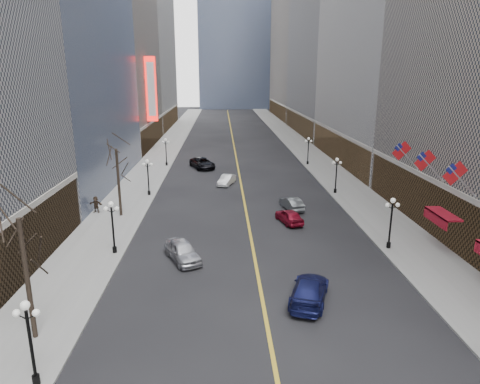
{
  "coord_description": "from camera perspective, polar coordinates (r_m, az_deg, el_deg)",
  "views": [
    {
      "loc": [
        -2.64,
        -4.03,
        14.74
      ],
      "look_at": [
        -1.73,
        17.0,
        8.93
      ],
      "focal_mm": 32.0,
      "sensor_mm": 36.0,
      "label": 1
    }
  ],
  "objects": [
    {
      "name": "streetlamp_east_2",
      "position": [
        55.28,
        12.73,
        2.67
      ],
      "size": [
        1.26,
        0.44,
        4.52
      ],
      "color": "black",
      "rests_on": "sidewalk_east"
    },
    {
      "name": "lane_line",
      "position": [
        85.35,
        -0.68,
        5.48
      ],
      "size": [
        0.25,
        200.0,
        0.02
      ],
      "primitive_type": "cube",
      "color": "gold",
      "rests_on": "ground"
    },
    {
      "name": "flag_3",
      "position": [
        36.61,
        26.96,
        1.98
      ],
      "size": [
        2.87,
        0.12,
        2.87
      ],
      "color": "#B2B2B7",
      "rests_on": "ground"
    },
    {
      "name": "car_sb_near",
      "position": [
        29.68,
        9.24,
        -12.82
      ],
      "size": [
        3.89,
        5.93,
        1.6
      ],
      "primitive_type": "imported",
      "rotation": [
        0.0,
        0.0,
        2.81
      ],
      "color": "#14184D",
      "rests_on": "ground"
    },
    {
      "name": "streetlamp_west_2",
      "position": [
        54.14,
        -12.18,
        2.44
      ],
      "size": [
        1.26,
        0.44,
        4.52
      ],
      "color": "black",
      "rests_on": "sidewalk_west"
    },
    {
      "name": "streetlamp_east_1",
      "position": [
        38.82,
        19.52,
        -3.26
      ],
      "size": [
        1.26,
        0.44,
        4.52
      ],
      "color": "black",
      "rests_on": "sidewalk_east"
    },
    {
      "name": "flag_5",
      "position": [
        45.4,
        20.93,
        4.96
      ],
      "size": [
        2.87,
        0.12,
        2.87
      ],
      "color": "#B2B2B7",
      "rests_on": "ground"
    },
    {
      "name": "streetlamp_west_1",
      "position": [
        37.18,
        -16.65,
        -3.82
      ],
      "size": [
        1.26,
        0.44,
        4.52
      ],
      "color": "black",
      "rests_on": "sidewalk_west"
    },
    {
      "name": "theatre_marquee",
      "position": [
        85.11,
        -11.75,
        13.26
      ],
      "size": [
        2.0,
        0.55,
        12.0
      ],
      "color": "red",
      "rests_on": "ground"
    },
    {
      "name": "car_nb_near",
      "position": [
        35.52,
        -7.65,
        -7.8
      ],
      "size": [
        3.78,
        5.18,
        1.64
      ],
      "primitive_type": "imported",
      "rotation": [
        0.0,
        0.0,
        0.43
      ],
      "color": "#B2B3BA",
      "rests_on": "ground"
    },
    {
      "name": "car_sb_mid",
      "position": [
        44.11,
        6.57,
        -3.21
      ],
      "size": [
        2.78,
        4.57,
        1.45
      ],
      "primitive_type": "imported",
      "rotation": [
        0.0,
        0.0,
        3.41
      ],
      "color": "maroon",
      "rests_on": "ground"
    },
    {
      "name": "flag_4",
      "position": [
        40.94,
        23.62,
        3.63
      ],
      "size": [
        2.87,
        0.12,
        2.87
      ],
      "color": "#B2B2B7",
      "rests_on": "ground"
    },
    {
      "name": "tree_west_far",
      "position": [
        46.14,
        -16.1,
        4.2
      ],
      "size": [
        3.6,
        3.6,
        7.92
      ],
      "color": "#2D231C",
      "rests_on": "sidewalk_west"
    },
    {
      "name": "streetlamp_west_3",
      "position": [
        71.61,
        -9.85,
        5.68
      ],
      "size": [
        1.26,
        0.44,
        4.52
      ],
      "color": "black",
      "rests_on": "sidewalk_west"
    },
    {
      "name": "car_nb_far",
      "position": [
        69.7,
        -5.03,
        3.87
      ],
      "size": [
        4.85,
        6.76,
        1.71
      ],
      "primitive_type": "imported",
      "rotation": [
        0.0,
        0.0,
        0.37
      ],
      "color": "black",
      "rests_on": "ground"
    },
    {
      "name": "car_sb_far",
      "position": [
        48.5,
        6.91,
        -1.52
      ],
      "size": [
        2.41,
        4.48,
        1.4
      ],
      "primitive_type": "imported",
      "rotation": [
        0.0,
        0.0,
        3.37
      ],
      "color": "#555A5D",
      "rests_on": "ground"
    },
    {
      "name": "tree_west_near",
      "position": [
        25.99,
        -27.15,
        -5.45
      ],
      "size": [
        3.6,
        3.6,
        7.92
      ],
      "color": "#2D231C",
      "rests_on": "sidewalk_west"
    },
    {
      "name": "car_nb_mid",
      "position": [
        58.97,
        -1.79,
        1.62
      ],
      "size": [
        2.72,
        4.41,
        1.37
      ],
      "primitive_type": "imported",
      "rotation": [
        0.0,
        0.0,
        -0.33
      ],
      "color": "silver",
      "rests_on": "ground"
    },
    {
      "name": "sidewalk_east",
      "position": [
        77.28,
        10.02,
        4.25
      ],
      "size": [
        6.0,
        230.0,
        0.15
      ],
      "primitive_type": "cube",
      "color": "gray",
      "rests_on": "ground"
    },
    {
      "name": "streetlamp_east_3",
      "position": [
        72.48,
        9.09,
        5.83
      ],
      "size": [
        1.26,
        0.44,
        4.52
      ],
      "color": "black",
      "rests_on": "sidewalk_east"
    },
    {
      "name": "bldg_east_c",
      "position": [
        115.12,
        14.81,
        19.65
      ],
      "size": [
        26.6,
        40.6,
        48.8
      ],
      "color": "gray",
      "rests_on": "ground"
    },
    {
      "name": "bldg_west_c",
      "position": [
        95.59,
        -20.41,
        20.8
      ],
      "size": [
        26.6,
        30.6,
        50.8
      ],
      "color": "gray",
      "rests_on": "ground"
    },
    {
      "name": "ped_west_far",
      "position": [
        49.11,
        -18.66,
        -1.58
      ],
      "size": [
        1.77,
        0.9,
        1.84
      ],
      "primitive_type": "imported",
      "rotation": [
        0.0,
        0.0,
        -0.25
      ],
      "color": "#34271D",
      "rests_on": "sidewalk_west"
    },
    {
      "name": "streetlamp_west_0",
      "position": [
        23.44,
        -26.27,
        -16.69
      ],
      "size": [
        1.26,
        0.44,
        4.52
      ],
      "color": "black",
      "rests_on": "sidewalk_west"
    },
    {
      "name": "bldg_east_d",
      "position": [
        157.31,
        10.16,
        21.19
      ],
      "size": [
        26.6,
        46.6,
        62.8
      ],
      "color": "gray",
      "rests_on": "ground"
    },
    {
      "name": "sidewalk_west",
      "position": [
        76.32,
        -11.03,
        4.06
      ],
      "size": [
        6.0,
        230.0,
        0.15
      ],
      "primitive_type": "cube",
      "color": "gray",
      "rests_on": "ground"
    },
    {
      "name": "awning_c",
      "position": [
        40.56,
        25.2,
        -2.81
      ],
      "size": [
        1.4,
        4.0,
        0.93
      ],
      "color": "maroon",
      "rests_on": "ground"
    }
  ]
}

